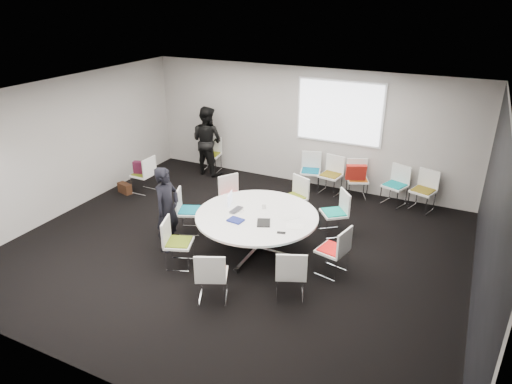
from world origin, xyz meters
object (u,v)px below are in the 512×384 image
at_px(person_main, 167,209).
at_px(chair_ring_a, 332,259).
at_px(chair_ring_h, 290,282).
at_px(cup, 264,206).
at_px(chair_ring_g, 212,284).
at_px(chair_back_d, 394,193).
at_px(maroon_bag, 142,167).
at_px(chair_person_back, 211,161).
at_px(chair_ring_d, 233,205).
at_px(chair_ring_b, 334,221).
at_px(chair_ring_c, 294,206).
at_px(chair_spare_left, 144,181).
at_px(chair_back_c, 357,186).
at_px(conference_table, 257,224).
at_px(chair_ring_e, 189,219).
at_px(chair_back_a, 310,178).
at_px(person_back, 207,141).
at_px(laptop, 238,210).
at_px(chair_back_e, 422,198).
at_px(brown_bag, 125,188).
at_px(chair_back_b, 330,182).
at_px(chair_ring_f, 179,252).

bearing_deg(person_main, chair_ring_a, -79.40).
bearing_deg(chair_ring_h, cup, 106.05).
bearing_deg(chair_ring_g, chair_back_d, 43.75).
xyz_separation_m(chair_ring_g, chair_back_d, (1.86, 4.70, 0.00)).
height_order(cup, maroon_bag, cup).
distance_m(chair_person_back, cup, 4.02).
bearing_deg(chair_ring_d, chair_ring_b, 128.80).
height_order(chair_ring_c, chair_ring_d, same).
bearing_deg(chair_ring_g, person_main, 122.07).
bearing_deg(person_main, chair_spare_left, 49.04).
bearing_deg(cup, chair_person_back, 135.09).
bearing_deg(chair_back_c, conference_table, 48.79).
bearing_deg(chair_ring_e, conference_table, 64.90).
bearing_deg(chair_ring_h, person_main, 147.86).
height_order(chair_ring_g, chair_person_back, same).
distance_m(chair_back_c, cup, 3.03).
bearing_deg(maroon_bag, cup, -14.76).
bearing_deg(conference_table, chair_spare_left, 160.92).
height_order(chair_ring_c, chair_back_a, same).
height_order(chair_back_d, person_back, person_back).
bearing_deg(chair_ring_e, chair_spare_left, -142.16).
xyz_separation_m(chair_ring_c, chair_back_d, (1.76, 1.59, 0.00)).
relative_size(chair_ring_e, laptop, 2.83).
xyz_separation_m(chair_back_e, brown_bag, (-6.38, -2.10, -0.16)).
bearing_deg(chair_ring_g, brown_bag, 122.16).
height_order(person_main, brown_bag, person_main).
bearing_deg(chair_ring_g, chair_back_c, 53.07).
xyz_separation_m(chair_ring_c, laptop, (-0.48, -1.53, 0.47)).
relative_size(conference_table, chair_back_b, 2.48).
relative_size(cup, maroon_bag, 0.22).
bearing_deg(chair_person_back, chair_ring_b, 145.30).
bearing_deg(person_main, chair_ring_h, -98.22).
bearing_deg(chair_ring_e, chair_ring_c, 109.32).
bearing_deg(chair_ring_e, chair_ring_g, 19.79).
xyz_separation_m(chair_ring_g, chair_back_b, (0.41, 4.66, 0.00)).
distance_m(chair_ring_a, chair_back_c, 3.24).
xyz_separation_m(chair_ring_d, chair_ring_g, (1.05, -2.60, 0.00)).
bearing_deg(chair_ring_f, chair_ring_h, 70.18).
xyz_separation_m(chair_back_c, chair_spare_left, (-4.56, -1.87, 0.00)).
bearing_deg(person_main, chair_ring_d, -14.52).
relative_size(chair_ring_a, laptop, 2.83).
xyz_separation_m(chair_ring_a, brown_bag, (-5.36, 1.09, -0.16)).
relative_size(chair_ring_d, chair_back_d, 1.00).
bearing_deg(chair_ring_c, chair_ring_e, 66.37).
bearing_deg(chair_ring_d, chair_ring_c, 146.94).
distance_m(chair_back_d, cup, 3.42).
bearing_deg(chair_ring_b, chair_ring_g, 121.73).
distance_m(chair_back_a, chair_back_d, 1.96).
height_order(chair_ring_e, chair_ring_f, same).
bearing_deg(chair_back_c, chair_back_a, -23.10).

